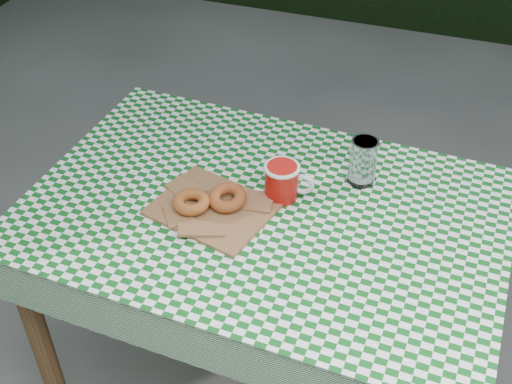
% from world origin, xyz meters
% --- Properties ---
extents(table, '(1.26, 0.87, 0.75)m').
position_xyz_m(table, '(-0.20, 0.07, 0.38)').
color(table, '#50331B').
rests_on(table, ground).
extents(tablecloth, '(1.28, 0.89, 0.01)m').
position_xyz_m(tablecloth, '(-0.20, 0.07, 0.75)').
color(tablecloth, '#0C5118').
rests_on(tablecloth, table).
extents(paper_bag, '(0.34, 0.30, 0.02)m').
position_xyz_m(paper_bag, '(-0.32, 0.02, 0.76)').
color(paper_bag, '#8D5C3D').
rests_on(paper_bag, tablecloth).
extents(bagel_front, '(0.12, 0.12, 0.03)m').
position_xyz_m(bagel_front, '(-0.37, -0.00, 0.79)').
color(bagel_front, '#9E4720').
rests_on(bagel_front, paper_bag).
extents(bagel_back, '(0.13, 0.13, 0.03)m').
position_xyz_m(bagel_back, '(-0.29, 0.04, 0.79)').
color(bagel_back, '#A04921').
rests_on(bagel_back, paper_bag).
extents(coffee_mug, '(0.20, 0.20, 0.10)m').
position_xyz_m(coffee_mug, '(-0.17, 0.13, 0.81)').
color(coffee_mug, '#A20F0A').
rests_on(coffee_mug, tablecloth).
extents(drinking_glass, '(0.08, 0.08, 0.13)m').
position_xyz_m(drinking_glass, '(0.02, 0.27, 0.82)').
color(drinking_glass, silver).
rests_on(drinking_glass, tablecloth).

